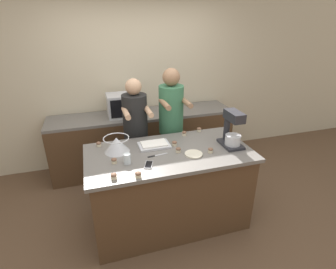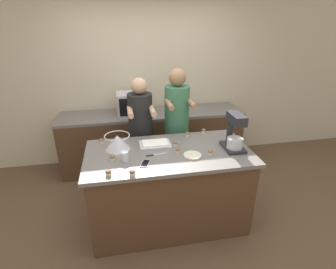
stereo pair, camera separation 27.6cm
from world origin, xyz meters
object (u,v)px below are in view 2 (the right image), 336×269
(small_plate, at_px, (192,155))
(cupcake_6, at_px, (108,173))
(cupcake_4, at_px, (178,150))
(cupcake_7, at_px, (102,141))
(cupcake_5, at_px, (175,144))
(person_left, at_px, (141,135))
(cupcake_3, at_px, (210,152))
(mixing_bowl, at_px, (118,142))
(baking_tray, at_px, (155,144))
(cell_phone, at_px, (145,164))
(cupcake_2, at_px, (188,134))
(microwave_oven, at_px, (132,104))
(stand_mixer, at_px, (234,134))
(knife, at_px, (155,155))
(drinking_glass, at_px, (125,156))
(cupcake_1, at_px, (204,131))
(person_right, at_px, (177,129))
(cupcake_0, at_px, (112,158))
(cupcake_8, at_px, (132,173))

(small_plate, relative_size, cupcake_6, 3.32)
(cupcake_4, relative_size, cupcake_7, 1.00)
(cupcake_5, bearing_deg, person_left, 120.36)
(cupcake_3, height_order, cupcake_4, same)
(mixing_bowl, relative_size, cupcake_7, 4.89)
(baking_tray, distance_m, cell_phone, 0.41)
(cupcake_7, bearing_deg, small_plate, -27.80)
(cupcake_2, bearing_deg, cell_phone, -135.73)
(small_plate, bearing_deg, person_left, 118.68)
(cupcake_4, height_order, cupcake_5, same)
(microwave_oven, bearing_deg, person_left, -84.53)
(stand_mixer, relative_size, cell_phone, 2.53)
(microwave_oven, height_order, knife, microwave_oven)
(cupcake_2, xyz_separation_m, cupcake_3, (0.11, -0.50, 0.00))
(person_left, relative_size, drinking_glass, 14.88)
(mixing_bowl, bearing_deg, small_plate, -22.66)
(baking_tray, relative_size, cell_phone, 2.15)
(microwave_oven, height_order, cupcake_3, microwave_oven)
(mixing_bowl, xyz_separation_m, baking_tray, (0.41, 0.00, -0.07))
(baking_tray, xyz_separation_m, cupcake_1, (0.64, 0.23, 0.01))
(cupcake_6, bearing_deg, microwave_oven, 79.13)
(small_plate, bearing_deg, cupcake_5, 114.91)
(person_right, height_order, microwave_oven, person_right)
(cupcake_3, xyz_separation_m, cupcake_4, (-0.32, 0.11, 0.00))
(cupcake_0, distance_m, cupcake_6, 0.28)
(cupcake_6, relative_size, cupcake_7, 1.00)
(cell_phone, height_order, cupcake_0, cupcake_0)
(person_right, bearing_deg, cupcake_1, -45.80)
(cupcake_0, height_order, cupcake_1, same)
(baking_tray, xyz_separation_m, cupcake_4, (0.21, -0.21, 0.01))
(microwave_oven, relative_size, small_plate, 2.37)
(stand_mixer, height_order, cell_phone, stand_mixer)
(cupcake_1, bearing_deg, person_left, 159.22)
(person_right, bearing_deg, mixing_bowl, -146.11)
(microwave_oven, bearing_deg, stand_mixer, -54.72)
(cupcake_0, distance_m, cupcake_1, 1.20)
(baking_tray, distance_m, cupcake_4, 0.30)
(cell_phone, distance_m, cupcake_0, 0.34)
(person_right, height_order, cupcake_5, person_right)
(cupcake_2, bearing_deg, stand_mixer, -45.26)
(drinking_glass, bearing_deg, cupcake_6, -124.07)
(mixing_bowl, relative_size, cupcake_3, 4.89)
(small_plate, relative_size, cupcake_7, 3.32)
(stand_mixer, height_order, drinking_glass, stand_mixer)
(cell_phone, distance_m, cupcake_2, 0.80)
(baking_tray, bearing_deg, cupcake_1, 19.75)
(small_plate, xyz_separation_m, cupcake_0, (-0.81, 0.07, 0.02))
(drinking_glass, height_order, cupcake_8, drinking_glass)
(drinking_glass, distance_m, cupcake_3, 0.88)
(mixing_bowl, xyz_separation_m, knife, (0.37, -0.22, -0.08))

